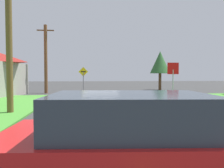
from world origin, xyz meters
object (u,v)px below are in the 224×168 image
utility_pole_near (9,37)px  oak_tree_left (160,63)px  car_behind_on_main_road (140,144)px  stop_sign (173,75)px  direction_sign (83,78)px  utility_pole_mid (46,58)px

utility_pole_near → oak_tree_left: utility_pole_near is taller
car_behind_on_main_road → oak_tree_left: oak_tree_left is taller
stop_sign → utility_pole_near: (-9.56, -2.85, 1.83)m
utility_pole_near → direction_sign: size_ratio=2.69×
stop_sign → oak_tree_left: bearing=-104.1°
utility_pole_near → car_behind_on_main_road: bearing=-59.2°
direction_sign → utility_pole_mid: bearing=143.8°
car_behind_on_main_road → utility_pole_near: (-4.72, 7.93, 2.99)m
oak_tree_left → car_behind_on_main_road: bearing=-109.2°
stop_sign → direction_sign: 9.36m
stop_sign → direction_sign: bearing=-47.8°
direction_sign → oak_tree_left: 12.26m
utility_pole_near → stop_sign: bearing=16.6°
utility_pole_near → utility_pole_mid: size_ratio=1.00×
utility_pole_near → utility_pole_mid: bearing=93.0°
oak_tree_left → direction_sign: bearing=-145.2°
stop_sign → utility_pole_mid: bearing=-43.3°
direction_sign → oak_tree_left: bearing=34.8°
direction_sign → oak_tree_left: oak_tree_left is taller
car_behind_on_main_road → direction_sign: size_ratio=1.71×
stop_sign → utility_pole_mid: 14.44m
car_behind_on_main_road → oak_tree_left: bearing=75.5°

